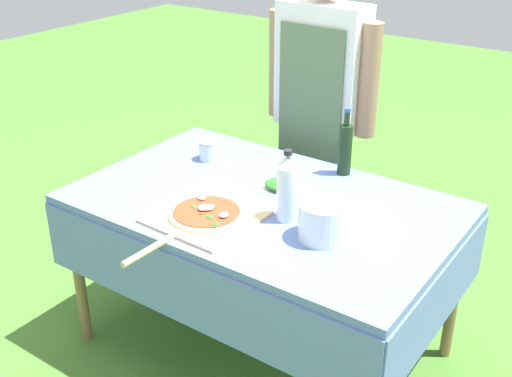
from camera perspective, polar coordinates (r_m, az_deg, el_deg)
The scene contains 9 objects.
ground_plane at distance 2.94m, azimuth 0.61°, elevation -13.75°, with size 12.00×12.00×0.00m, color #477A2D.
prep_table at distance 2.57m, azimuth 0.68°, elevation -2.54°, with size 1.50×0.96×0.73m.
person_cook at distance 3.11m, azimuth 5.73°, elevation 8.04°, with size 0.59×0.20×1.57m.
pizza_on_peel at distance 2.40m, azimuth -4.60°, elevation -2.45°, with size 0.38×0.61×0.05m.
oil_bottle at distance 2.74m, azimuth 7.92°, elevation 3.58°, with size 0.06×0.06×0.30m.
water_bottle at distance 2.34m, azimuth 2.79°, elevation 0.11°, with size 0.08×0.08×0.28m.
herb_container at distance 2.61m, azimuth 2.30°, elevation 0.27°, with size 0.19×0.18×0.04m.
mixing_tub at distance 2.26m, azimuth 5.99°, elevation -2.87°, with size 0.18×0.18×0.14m, color silver.
sauce_jar at distance 2.89m, azimuth -4.25°, elevation 3.31°, with size 0.09×0.09×0.09m.
Camera 1 is at (1.27, -1.86, 1.89)m, focal length 45.00 mm.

